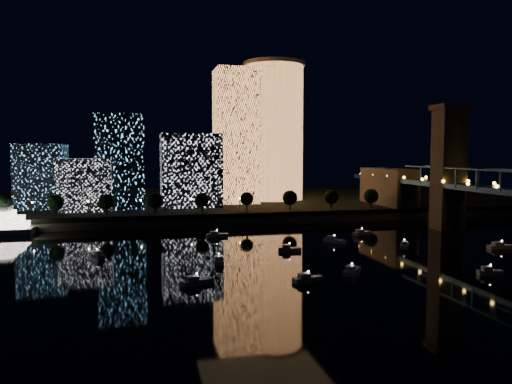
% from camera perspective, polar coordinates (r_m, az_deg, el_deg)
% --- Properties ---
extents(ground, '(520.00, 520.00, 0.00)m').
position_cam_1_polar(ground, '(142.90, 10.35, -8.10)').
color(ground, black).
rests_on(ground, ground).
extents(far_bank, '(420.00, 160.00, 5.00)m').
position_cam_1_polar(far_bank, '(294.62, -2.05, -1.00)').
color(far_bank, black).
rests_on(far_bank, ground).
extents(seawall, '(420.00, 6.00, 3.00)m').
position_cam_1_polar(seawall, '(219.16, 1.83, -3.20)').
color(seawall, '#6B5E4C').
rests_on(seawall, ground).
extents(tower_cylindrical, '(34.00, 34.00, 75.00)m').
position_cam_1_polar(tower_cylindrical, '(277.37, 2.06, 6.95)').
color(tower_cylindrical, '#FF9851').
rests_on(tower_cylindrical, far_bank).
extents(tower_rectangular, '(21.54, 21.54, 68.55)m').
position_cam_1_polar(tower_rectangular, '(259.48, -2.29, 6.37)').
color(tower_rectangular, '#FF9851').
rests_on(tower_rectangular, far_bank).
extents(midrise_blocks, '(93.98, 36.69, 43.45)m').
position_cam_1_polar(midrise_blocks, '(244.94, -15.00, 2.42)').
color(midrise_blocks, silver).
rests_on(midrise_blocks, far_bank).
extents(motorboats, '(133.67, 75.51, 2.78)m').
position_cam_1_polar(motorboats, '(153.82, 7.33, -6.84)').
color(motorboats, silver).
rests_on(motorboats, ground).
extents(esplanade_trees, '(166.92, 6.93, 8.96)m').
position_cam_1_polar(esplanade_trees, '(218.48, -6.01, -0.88)').
color(esplanade_trees, black).
rests_on(esplanade_trees, far_bank).
extents(street_lamps, '(132.70, 0.70, 5.65)m').
position_cam_1_polar(street_lamps, '(224.05, -7.39, -1.13)').
color(street_lamps, black).
rests_on(street_lamps, far_bank).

